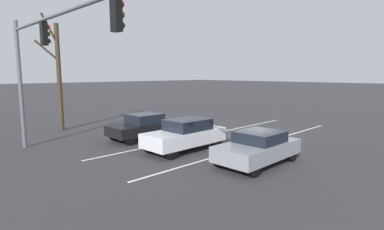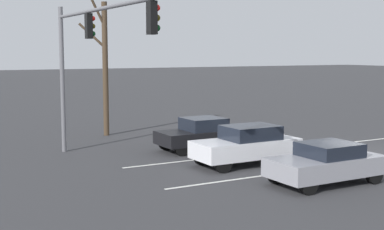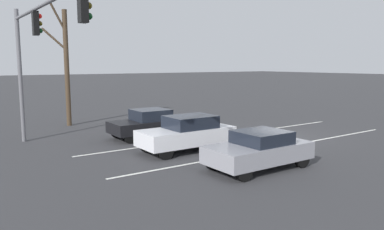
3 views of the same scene
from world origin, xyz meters
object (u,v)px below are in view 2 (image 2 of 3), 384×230
Objects in this scene: car_gray_leftlane_front at (326,163)px; bare_tree_near at (104,63)px; traffic_signal_gantry at (92,43)px; car_black_rightlane_front at (205,133)px; car_white_midlane_front at (247,145)px.

bare_tree_near is at bearing 11.81° from car_gray_leftlane_front.
car_gray_leftlane_front is 0.31× the size of traffic_signal_gantry.
car_black_rightlane_front is 7.48m from bare_tree_near.
car_black_rightlane_front is (7.48, 0.41, 0.03)m from car_gray_leftlane_front.
car_white_midlane_front is 10.67m from bare_tree_near.
traffic_signal_gantry reaches higher than car_white_midlane_front.
car_black_rightlane_front is 0.34× the size of traffic_signal_gantry.
car_gray_leftlane_front is at bearing -168.19° from bare_tree_near.
car_black_rightlane_front is at bearing -76.35° from traffic_signal_gantry.
car_gray_leftlane_front is 14.46m from bare_tree_near.
car_gray_leftlane_front is 0.94× the size of car_white_midlane_front.
car_white_midlane_front is (3.86, 0.59, 0.09)m from car_gray_leftlane_front.
car_black_rightlane_front is 7.17m from traffic_signal_gantry.
bare_tree_near is at bearing 13.00° from car_white_midlane_front.
car_gray_leftlane_front is 0.53× the size of bare_tree_near.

